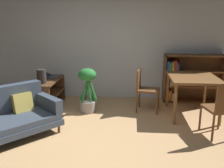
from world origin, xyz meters
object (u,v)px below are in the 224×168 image
(potted_floor_plant, at_px, (88,88))
(dining_chair_far, at_px, (145,88))
(media_console, at_px, (50,93))
(dining_table, at_px, (193,81))
(dining_chair_near, at_px, (221,107))
(desk_speaker, at_px, (41,76))
(open_laptop, at_px, (50,76))
(bookshelf, at_px, (189,78))

(potted_floor_plant, relative_size, dining_chair_far, 1.05)
(media_console, distance_m, dining_chair_far, 2.11)
(dining_table, height_order, dining_chair_near, dining_chair_near)
(dining_chair_near, bearing_deg, potted_floor_plant, 156.52)
(media_console, xyz_separation_m, desk_speaker, (-0.04, -0.31, 0.46))
(potted_floor_plant, xyz_separation_m, dining_chair_far, (1.19, 0.16, -0.01))
(open_laptop, xyz_separation_m, dining_chair_far, (2.14, -0.36, -0.13))
(open_laptop, relative_size, potted_floor_plant, 0.53)
(media_console, height_order, potted_floor_plant, potted_floor_plant)
(media_console, relative_size, potted_floor_plant, 1.24)
(desk_speaker, xyz_separation_m, dining_table, (3.07, 0.03, -0.04))
(open_laptop, height_order, dining_chair_near, dining_chair_near)
(dining_table, xyz_separation_m, dining_chair_far, (-0.93, 0.17, -0.21))
(desk_speaker, bearing_deg, bookshelf, 17.21)
(media_console, distance_m, open_laptop, 0.42)
(open_laptop, bearing_deg, bookshelf, 7.70)
(media_console, height_order, dining_table, dining_table)
(potted_floor_plant, height_order, dining_table, potted_floor_plant)
(potted_floor_plant, bearing_deg, dining_chair_near, -23.48)
(desk_speaker, xyz_separation_m, potted_floor_plant, (0.95, 0.04, -0.25))
(dining_chair_near, xyz_separation_m, bookshelf, (-0.09, 1.97, 0.03))
(dining_table, bearing_deg, potted_floor_plant, 179.67)
(desk_speaker, height_order, potted_floor_plant, potted_floor_plant)
(dining_chair_far, bearing_deg, bookshelf, 36.44)
(desk_speaker, distance_m, dining_table, 3.07)
(desk_speaker, relative_size, potted_floor_plant, 0.31)
(bookshelf, bearing_deg, dining_chair_near, -87.40)
(open_laptop, height_order, dining_chair_far, dining_chair_far)
(dining_table, bearing_deg, bookshelf, 81.96)
(dining_table, relative_size, dining_chair_near, 1.20)
(media_console, relative_size, dining_chair_far, 1.30)
(media_console, height_order, open_laptop, open_laptop)
(dining_chair_near, distance_m, bookshelf, 1.97)
(potted_floor_plant, relative_size, dining_table, 0.82)
(desk_speaker, bearing_deg, dining_chair_near, -16.51)
(potted_floor_plant, bearing_deg, open_laptop, 151.40)
(open_laptop, bearing_deg, potted_floor_plant, -28.60)
(dining_table, relative_size, dining_chair_far, 1.28)
(potted_floor_plant, xyz_separation_m, dining_table, (2.12, -0.01, 0.21))
(dining_table, bearing_deg, dining_chair_far, 169.39)
(media_console, xyz_separation_m, dining_chair_near, (3.25, -1.28, 0.22))
(desk_speaker, height_order, bookshelf, bookshelf)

